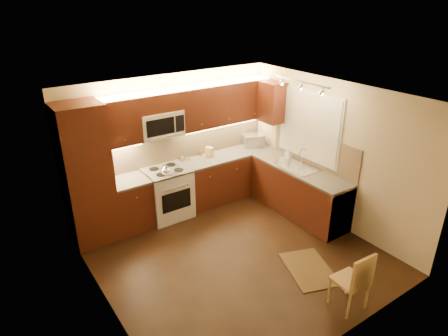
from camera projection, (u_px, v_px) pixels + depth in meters
floor at (236, 255)px, 6.18m from camera, size 4.00×4.00×0.01m
ceiling at (238, 97)px, 5.16m from camera, size 4.00×4.00×0.01m
wall_back at (172, 143)px, 7.17m from camera, size 4.00×0.01×2.50m
wall_front at (350, 252)px, 4.17m from camera, size 4.00×0.01×2.50m
wall_left at (100, 226)px, 4.63m from camera, size 0.01×4.00×2.50m
wall_right at (332, 154)px, 6.71m from camera, size 0.01×4.00×2.50m
pantry at (87, 176)px, 6.13m from camera, size 0.70×0.60×2.30m
base_cab_back_left at (131, 205)px, 6.77m from camera, size 0.62×0.60×0.86m
counter_back_left at (129, 181)px, 6.58m from camera, size 0.62×0.60×0.04m
base_cab_back_right at (228, 176)px, 7.82m from camera, size 1.92×0.60×0.86m
counter_back_right at (228, 155)px, 7.64m from camera, size 1.92×0.60×0.04m
base_cab_right at (299, 192)px, 7.19m from camera, size 0.60×2.00×0.86m
counter_right at (301, 170)px, 7.00m from camera, size 0.60×2.00×0.04m
dishwasher at (328, 208)px, 6.66m from camera, size 0.58×0.60×0.84m
backsplash_back at (189, 142)px, 7.37m from camera, size 3.30×0.02×0.60m
backsplash_right at (314, 149)px, 7.02m from camera, size 0.02×2.00×0.60m
upper_cab_back_left at (119, 122)px, 6.27m from camera, size 0.62×0.35×0.75m
upper_cab_back_right at (224, 103)px, 7.33m from camera, size 1.92×0.35×0.75m
upper_cab_bridge at (158, 102)px, 6.54m from camera, size 0.76×0.35×0.31m
upper_cab_right_corner at (272, 102)px, 7.42m from camera, size 0.35×0.50×0.75m
stove at (168, 193)px, 7.09m from camera, size 0.76×0.65×0.92m
microwave at (160, 124)px, 6.68m from camera, size 0.76×0.38×0.44m
window_frame at (309, 126)px, 6.97m from camera, size 0.03×1.44×1.24m
window_blinds at (309, 126)px, 6.96m from camera, size 0.02×1.36×1.16m
sink at (295, 162)px, 7.08m from camera, size 0.52×0.86×0.15m
faucet at (303, 156)px, 7.14m from camera, size 0.20×0.04×0.30m
track_light_bar at (302, 81)px, 6.28m from camera, size 0.04×1.20×0.03m
kettle at (165, 170)px, 6.67m from camera, size 0.17×0.17×0.19m
toaster_oven at (253, 140)px, 7.99m from camera, size 0.46×0.39×0.24m
knife_block at (209, 152)px, 7.45m from camera, size 0.14×0.17×0.20m
spice_jar_a at (190, 158)px, 7.33m from camera, size 0.05×0.05×0.10m
spice_jar_b at (201, 153)px, 7.55m from camera, size 0.06×0.06×0.10m
spice_jar_c at (186, 159)px, 7.30m from camera, size 0.05×0.05×0.09m
spice_jar_d at (182, 159)px, 7.29m from camera, size 0.06×0.06×0.09m
soap_bottle at (288, 153)px, 7.38m from camera, size 0.11×0.12×0.21m
rug at (309, 269)px, 5.85m from camera, size 0.89×1.07×0.01m
dining_chair at (350, 279)px, 5.01m from camera, size 0.40×0.40×0.86m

